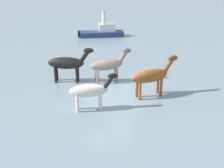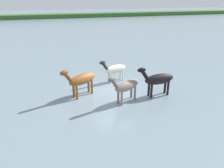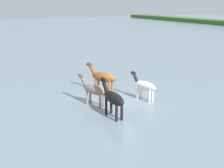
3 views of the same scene
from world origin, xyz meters
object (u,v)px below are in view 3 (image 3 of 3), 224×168
(horse_gray_outer, at_px, (94,89))
(horse_chestnut_trailing, at_px, (113,98))
(horse_lead, at_px, (144,86))
(horse_dun_straggler, at_px, (103,77))

(horse_gray_outer, distance_m, horse_chestnut_trailing, 2.29)
(horse_gray_outer, height_order, horse_chestnut_trailing, horse_chestnut_trailing)
(horse_lead, bearing_deg, horse_chestnut_trailing, 105.05)
(horse_gray_outer, bearing_deg, horse_chestnut_trailing, 161.53)
(horse_gray_outer, bearing_deg, horse_lead, -121.55)
(horse_lead, distance_m, horse_dun_straggler, 3.36)
(horse_gray_outer, relative_size, horse_lead, 1.03)
(horse_gray_outer, xyz_separation_m, horse_chestnut_trailing, (2.28, 0.20, 0.08))
(horse_chestnut_trailing, distance_m, horse_dun_straggler, 4.90)
(horse_dun_straggler, bearing_deg, horse_lead, -176.69)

